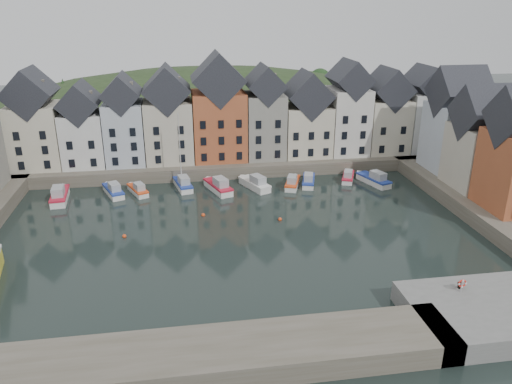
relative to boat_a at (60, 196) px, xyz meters
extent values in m
plane|color=black|center=(24.32, -16.74, -0.79)|extent=(260.00, 260.00, 0.00)
cube|color=#504B3D|center=(24.32, 13.26, 0.21)|extent=(90.00, 16.00, 2.00)
cube|color=#504B3D|center=(61.32, -13.74, 0.21)|extent=(14.00, 54.00, 2.00)
cube|color=#60605E|center=(46.32, -36.74, 0.21)|extent=(18.00, 10.00, 2.00)
cube|color=#504B3D|center=(14.32, -38.74, 0.21)|extent=(50.00, 6.00, 2.00)
ellipsoid|color=#203018|center=(24.32, 39.26, -18.79)|extent=(153.60, 70.40, 64.00)
sphere|color=#183116|center=(10.38, 34.19, 7.91)|extent=(5.77, 5.77, 5.77)
sphere|color=#183116|center=(49.18, 44.01, 7.33)|extent=(5.27, 5.27, 5.27)
sphere|color=#183116|center=(56.14, 37.46, 7.09)|extent=(5.07, 5.07, 5.07)
sphere|color=#183116|center=(38.60, 38.45, 7.02)|extent=(5.01, 5.01, 5.01)
sphere|color=#183116|center=(-13.35, 39.87, 5.78)|extent=(3.94, 3.94, 3.94)
sphere|color=#183116|center=(52.65, 43.51, 7.26)|extent=(5.21, 5.21, 5.21)
sphere|color=#183116|center=(26.31, 41.90, 7.53)|extent=(5.45, 5.45, 5.45)
sphere|color=#183116|center=(62.12, 31.57, 6.41)|extent=(4.49, 4.49, 4.49)
cube|color=beige|center=(-4.85, 11.26, 6.24)|extent=(7.67, 8.00, 10.07)
cube|color=black|center=(-4.85, 11.26, 13.18)|extent=(7.67, 8.16, 7.67)
cube|color=silver|center=(2.42, 11.26, 5.51)|extent=(6.56, 8.00, 8.61)
cube|color=black|center=(2.42, 11.26, 11.44)|extent=(6.56, 8.16, 6.56)
cube|color=#ADB6C0|center=(8.95, 11.26, 6.22)|extent=(6.20, 8.00, 10.02)
cube|color=black|center=(8.95, 11.26, 12.76)|extent=(6.20, 8.16, 6.20)
cube|color=#B6AE9A|center=(16.05, 11.26, 6.25)|extent=(7.70, 8.00, 10.08)
cube|color=black|center=(16.05, 11.26, 13.19)|extent=(7.70, 8.16, 7.70)
cube|color=#A4512E|center=(24.39, 11.26, 6.85)|extent=(8.69, 8.00, 11.28)
cube|color=black|center=(24.39, 11.26, 14.64)|extent=(8.69, 8.16, 8.69)
cube|color=gray|center=(32.10, 11.26, 6.60)|extent=(6.43, 8.00, 10.78)
cube|color=black|center=(32.10, 11.26, 13.58)|extent=(6.43, 8.16, 6.43)
cube|color=beige|center=(39.40, 11.26, 5.48)|extent=(7.88, 8.00, 8.56)
cube|color=black|center=(39.40, 11.26, 11.71)|extent=(7.88, 8.16, 7.88)
cube|color=beige|center=(46.74, 11.26, 6.84)|extent=(6.50, 8.00, 11.27)
cube|color=black|center=(46.74, 11.26, 14.09)|extent=(6.50, 8.16, 6.50)
cube|color=beige|center=(53.75, 11.26, 5.87)|extent=(7.23, 8.00, 9.32)
cube|color=black|center=(53.75, 11.26, 12.32)|extent=(7.23, 8.16, 7.23)
cube|color=silver|center=(60.60, 11.26, 6.37)|extent=(6.18, 8.00, 10.32)
cube|color=black|center=(60.60, 11.26, 13.06)|extent=(6.18, 8.16, 6.18)
cube|color=#ADB6C0|center=(60.32, -0.48, 6.40)|extent=(7.47, 8.00, 10.38)
cube|color=black|center=(60.32, -0.48, 13.57)|extent=(7.62, 8.00, 8.00)
cube|color=#B6AE9A|center=(60.32, -8.49, 5.65)|extent=(8.14, 8.00, 8.89)
cube|color=black|center=(60.32, -8.49, 12.07)|extent=(8.30, 8.00, 8.00)
sphere|color=#DE471A|center=(20.32, -8.74, -0.64)|extent=(0.50, 0.50, 0.50)
sphere|color=#DE471A|center=(30.32, -11.74, -0.64)|extent=(0.50, 0.50, 0.50)
sphere|color=#DE471A|center=(10.32, -13.74, -0.64)|extent=(0.50, 0.50, 0.50)
cube|color=silver|center=(-0.02, 0.22, -0.40)|extent=(2.66, 6.97, 1.25)
cube|color=red|center=(-0.02, 0.22, 0.28)|extent=(2.79, 7.11, 0.28)
cube|color=#979B9F|center=(0.07, -0.80, 0.96)|extent=(1.83, 2.86, 1.36)
cube|color=silver|center=(7.43, 1.33, -0.45)|extent=(3.78, 6.15, 1.08)
cube|color=#203794|center=(7.43, 1.33, 0.14)|extent=(3.91, 6.30, 0.25)
cube|color=#979B9F|center=(7.75, 0.50, 0.73)|extent=(2.14, 2.70, 1.18)
cube|color=silver|center=(11.03, 1.28, -0.49)|extent=(3.50, 5.42, 0.96)
cube|color=#DE471A|center=(11.03, 1.28, 0.03)|extent=(3.62, 5.55, 0.22)
cube|color=#979B9F|center=(11.34, 0.56, 0.56)|extent=(1.94, 2.40, 1.04)
cube|color=silver|center=(17.80, 2.61, -0.44)|extent=(3.06, 6.37, 1.12)
cube|color=#203794|center=(17.80, 2.61, 0.18)|extent=(3.18, 6.51, 0.26)
cube|color=#979B9F|center=(17.99, 1.71, 0.79)|extent=(1.90, 2.69, 1.22)
cylinder|color=silver|center=(17.67, 3.21, 5.33)|extent=(0.14, 0.14, 11.22)
cube|color=silver|center=(23.12, 0.49, -0.40)|extent=(4.10, 6.96, 1.22)
cube|color=red|center=(23.12, 0.49, 0.26)|extent=(4.25, 7.12, 0.28)
cube|color=#979B9F|center=(23.46, -0.46, 0.93)|extent=(2.35, 3.03, 1.33)
cube|color=silver|center=(28.83, 0.88, -0.42)|extent=(4.34, 6.64, 1.17)
cube|color=silver|center=(28.83, 0.88, 0.22)|extent=(4.49, 6.80, 0.27)
cube|color=#979B9F|center=(29.22, 0.00, 0.86)|extent=(2.40, 2.95, 1.28)
cube|color=silver|center=(34.84, 0.64, -0.46)|extent=(3.53, 5.94, 1.04)
cube|color=#DE471A|center=(34.84, 0.64, 0.11)|extent=(3.66, 6.08, 0.24)
cube|color=#979B9F|center=(34.55, -0.17, 0.68)|extent=(2.02, 2.59, 1.14)
cube|color=silver|center=(37.56, 1.18, -0.46)|extent=(3.26, 5.95, 1.05)
cube|color=#203794|center=(37.56, 1.18, 0.11)|extent=(3.39, 6.09, 0.24)
cube|color=#979B9F|center=(37.31, 0.36, 0.68)|extent=(1.92, 2.57, 1.14)
cube|color=silver|center=(44.41, 2.10, -0.49)|extent=(3.48, 5.46, 0.96)
cube|color=red|center=(44.41, 2.10, 0.04)|extent=(3.60, 5.59, 0.22)
cube|color=#979B9F|center=(44.11, 1.37, 0.56)|extent=(1.94, 2.41, 1.05)
cube|color=silver|center=(47.84, -0.13, -0.42)|extent=(3.84, 6.62, 1.16)
cube|color=#203794|center=(47.84, -0.13, 0.21)|extent=(3.98, 6.78, 0.26)
cube|color=#979B9F|center=(48.15, -1.04, 0.85)|extent=(2.22, 2.88, 1.27)
cylinder|color=black|center=(43.06, -33.87, 1.46)|extent=(0.36, 0.36, 0.50)
cylinder|color=black|center=(43.06, -33.87, 1.73)|extent=(0.48, 0.48, 0.08)
cube|color=gray|center=(42.88, -34.42, 1.76)|extent=(0.10, 0.10, 1.10)
torus|color=red|center=(42.88, -34.47, 2.11)|extent=(0.80, 0.14, 0.80)
camera|label=1|loc=(17.83, -71.00, 26.60)|focal=35.00mm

